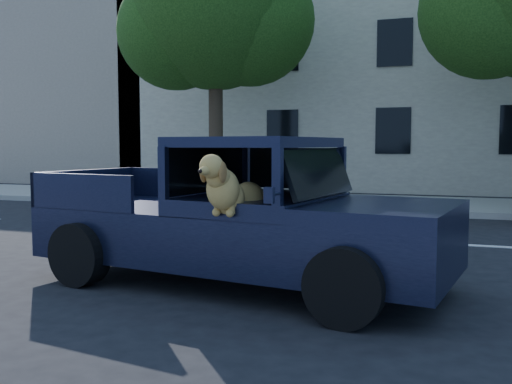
% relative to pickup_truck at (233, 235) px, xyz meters
% --- Properties ---
extents(ground, '(120.00, 120.00, 0.00)m').
position_rel_pickup_truck_xyz_m(ground, '(-0.54, 0.42, -0.60)').
color(ground, black).
rests_on(ground, ground).
extents(far_sidewalk, '(60.00, 4.00, 0.15)m').
position_rel_pickup_truck_xyz_m(far_sidewalk, '(-0.54, 9.62, -0.53)').
color(far_sidewalk, gray).
rests_on(far_sidewalk, ground).
extents(lane_stripes, '(21.60, 0.14, 0.01)m').
position_rel_pickup_truck_xyz_m(lane_stripes, '(1.46, 3.82, -0.60)').
color(lane_stripes, silver).
rests_on(lane_stripes, ground).
extents(street_tree_left, '(6.00, 5.20, 8.60)m').
position_rel_pickup_truck_xyz_m(street_tree_left, '(-4.50, 10.04, 5.11)').
color(street_tree_left, '#332619').
rests_on(street_tree_left, ground).
extents(building_main, '(26.00, 6.00, 9.00)m').
position_rel_pickup_truck_xyz_m(building_main, '(2.46, 16.92, 3.90)').
color(building_main, beige).
rests_on(building_main, ground).
extents(building_left, '(12.00, 6.00, 8.00)m').
position_rel_pickup_truck_xyz_m(building_left, '(-15.54, 16.92, 3.40)').
color(building_left, tan).
rests_on(building_left, ground).
extents(pickup_truck, '(5.23, 2.92, 1.79)m').
position_rel_pickup_truck_xyz_m(pickup_truck, '(0.00, 0.00, 0.00)').
color(pickup_truck, black).
rests_on(pickup_truck, ground).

